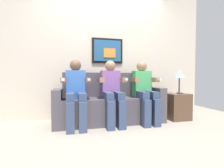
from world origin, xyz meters
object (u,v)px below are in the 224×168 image
couch (110,105)px  person_in_middle (112,90)px  side_table_right (177,106)px  spare_remote_on_table (174,93)px  table_lamp (179,75)px  person_on_left (76,90)px  person_on_right (144,89)px

couch → person_in_middle: 0.34m
side_table_right → spare_remote_on_table: spare_remote_on_table is taller
table_lamp → couch: bearing=173.8°
couch → person_on_left: bearing=-164.4°
person_on_left → person_on_right: same height
person_on_right → table_lamp: person_on_right is taller
couch → person_in_middle: person_in_middle is taller
person_in_middle → couch: bearing=90.2°
couch → table_lamp: 1.45m
person_on_left → spare_remote_on_table: 1.84m
table_lamp → spare_remote_on_table: (-0.10, 0.03, -0.35)m
person_in_middle → spare_remote_on_table: bearing=2.3°
couch → person_on_right: 0.69m
person_on_left → person_on_right: bearing=0.0°
side_table_right → spare_remote_on_table: (-0.08, -0.01, 0.26)m
person_on_left → spare_remote_on_table: (1.84, 0.05, -0.10)m
couch → table_lamp: bearing=-6.2°
person_on_right → spare_remote_on_table: 0.64m
person_in_middle → side_table_right: (1.32, 0.06, -0.36)m
couch → person_on_right: person_on_right is taller
person_on_right → couch: bearing=164.5°
couch → side_table_right: (1.32, -0.11, -0.06)m
couch → side_table_right: size_ratio=3.86×
couch → spare_remote_on_table: 1.26m
couch → person_in_middle: (0.00, -0.17, 0.29)m
spare_remote_on_table → table_lamp: bearing=-15.2°
couch → person_on_right: (0.60, -0.17, 0.29)m
person_on_left → table_lamp: bearing=0.7°
side_table_right → spare_remote_on_table: size_ratio=3.85×
person_on_right → spare_remote_on_table: (0.63, 0.05, -0.10)m
person_on_left → spare_remote_on_table: bearing=1.5°
person_on_left → person_on_right: 1.20m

